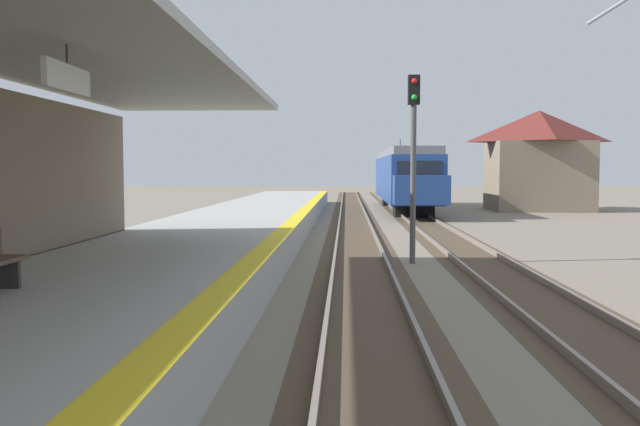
# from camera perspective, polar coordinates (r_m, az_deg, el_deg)

# --- Properties ---
(station_platform) EXTENTS (5.00, 80.00, 0.91)m
(station_platform) POSITION_cam_1_polar(r_m,az_deg,el_deg) (15.29, -13.03, -4.54)
(station_platform) COLOR #A8A8A3
(station_platform) RESTS_ON ground
(track_pair_nearest_platform) EXTENTS (2.34, 120.00, 0.16)m
(track_pair_nearest_platform) POSITION_cam_1_polar(r_m,az_deg,el_deg) (18.78, 3.41, -4.17)
(track_pair_nearest_platform) COLOR #4C3D2D
(track_pair_nearest_platform) RESTS_ON ground
(track_pair_middle) EXTENTS (2.34, 120.00, 0.16)m
(track_pair_middle) POSITION_cam_1_polar(r_m,az_deg,el_deg) (19.16, 13.66, -4.12)
(track_pair_middle) COLOR #4C3D2D
(track_pair_middle) RESTS_ON ground
(approaching_train) EXTENTS (2.93, 19.60, 4.76)m
(approaching_train) POSITION_cam_1_polar(r_m,az_deg,el_deg) (43.87, 7.19, 3.07)
(approaching_train) COLOR navy
(approaching_train) RESTS_ON ground
(rail_signal_post) EXTENTS (0.32, 0.34, 5.20)m
(rail_signal_post) POSITION_cam_1_polar(r_m,az_deg,el_deg) (18.85, 7.89, 5.41)
(rail_signal_post) COLOR #4C4C4C
(rail_signal_post) RESTS_ON ground
(distant_trackside_house) EXTENTS (6.60, 5.28, 6.40)m
(distant_trackside_house) POSITION_cam_1_polar(r_m,az_deg,el_deg) (45.58, 17.97, 4.40)
(distant_trackside_house) COLOR #7F705B
(distant_trackside_house) RESTS_ON ground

